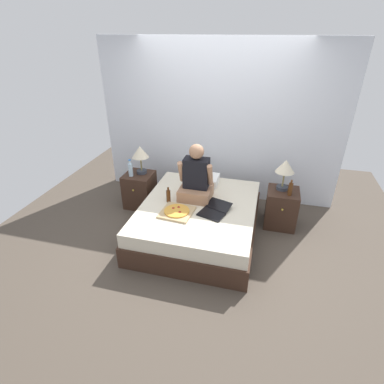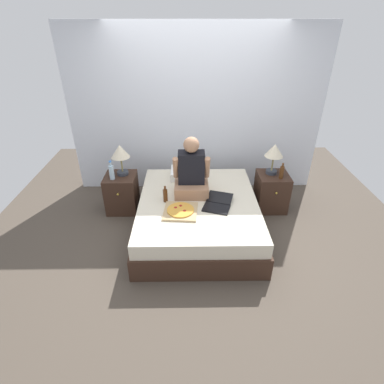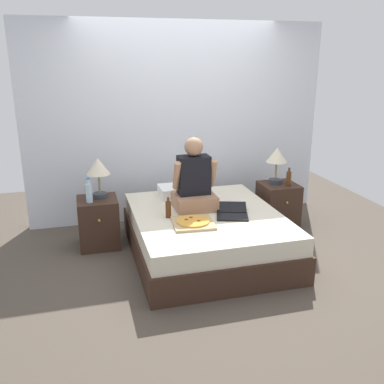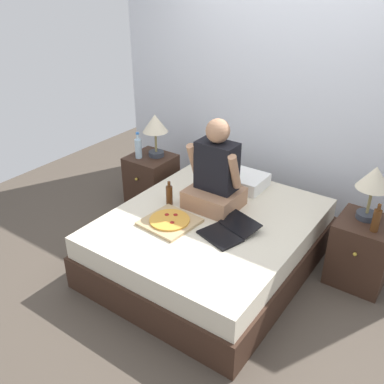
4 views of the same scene
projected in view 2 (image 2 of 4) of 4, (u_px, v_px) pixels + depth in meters
ground_plane at (198, 230)px, 4.11m from camera, size 5.86×5.86×0.00m
wall_back at (196, 113)px, 4.59m from camera, size 3.86×0.12×2.50m
bed at (198, 215)px, 3.99m from camera, size 1.56×1.86×0.48m
nightstand_left at (122, 193)px, 4.42m from camera, size 0.44×0.47×0.56m
lamp_on_left_nightstand at (120, 153)px, 4.16m from camera, size 0.26×0.26×0.45m
water_bottle at (112, 172)px, 4.14m from camera, size 0.07×0.07×0.28m
nightstand_right at (271, 192)px, 4.45m from camera, size 0.44×0.47×0.56m
lamp_on_right_nightstand at (274, 152)px, 4.18m from camera, size 0.26×0.26×0.45m
beer_bottle at (282, 172)px, 4.17m from camera, size 0.06×0.06×0.23m
pillow at (189, 173)px, 4.40m from camera, size 0.52×0.34×0.12m
person_seated at (191, 174)px, 3.89m from camera, size 0.47×0.40×0.78m
laptop at (217, 205)px, 3.74m from camera, size 0.43×0.49×0.07m
pizza_box at (181, 211)px, 3.62m from camera, size 0.43×0.43×0.05m
beer_bottle_on_bed at (165, 195)px, 3.80m from camera, size 0.06×0.06×0.22m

